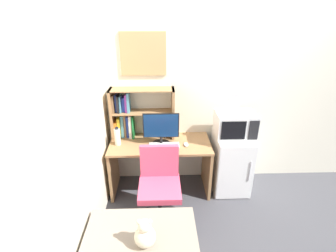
% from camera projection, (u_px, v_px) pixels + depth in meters
% --- Properties ---
extents(wall_back, '(6.40, 0.04, 2.60)m').
position_uv_depth(wall_back, '(258.00, 91.00, 3.34)').
color(wall_back, silver).
rests_on(wall_back, ground_plane).
extents(wall_left, '(0.04, 4.40, 2.60)m').
position_uv_depth(wall_left, '(60.00, 159.00, 1.80)').
color(wall_left, silver).
rests_on(wall_left, ground_plane).
extents(desk, '(1.29, 0.61, 0.72)m').
position_uv_depth(desk, '(160.00, 157.00, 3.33)').
color(desk, '#997047').
rests_on(desk, ground_plane).
extents(hutch_bookshelf, '(0.82, 0.23, 0.66)m').
position_uv_depth(hutch_bookshelf, '(132.00, 114.00, 3.28)').
color(hutch_bookshelf, '#997047').
rests_on(hutch_bookshelf, desk).
extents(monitor, '(0.45, 0.22, 0.42)m').
position_uv_depth(monitor, '(161.00, 128.00, 3.13)').
color(monitor, black).
rests_on(monitor, desk).
extents(keyboard, '(0.38, 0.14, 0.02)m').
position_uv_depth(keyboard, '(164.00, 145.00, 3.16)').
color(keyboard, silver).
rests_on(keyboard, desk).
extents(computer_mouse, '(0.06, 0.11, 0.03)m').
position_uv_depth(computer_mouse, '(186.00, 144.00, 3.17)').
color(computer_mouse, silver).
rests_on(computer_mouse, desk).
extents(water_bottle, '(0.07, 0.07, 0.24)m').
position_uv_depth(water_bottle, '(117.00, 137.00, 3.16)').
color(water_bottle, silver).
rests_on(water_bottle, desk).
extents(mini_fridge, '(0.47, 0.56, 0.81)m').
position_uv_depth(mini_fridge, '(231.00, 162.00, 3.41)').
color(mini_fridge, white).
rests_on(mini_fridge, ground_plane).
extents(microwave, '(0.49, 0.36, 0.31)m').
position_uv_depth(microwave, '(235.00, 124.00, 3.18)').
color(microwave, silver).
rests_on(microwave, mini_fridge).
extents(desk_fan, '(0.17, 0.11, 0.26)m').
position_uv_depth(desk_fan, '(235.00, 102.00, 3.05)').
color(desk_fan, silver).
rests_on(desk_fan, microwave).
extents(desk_chair, '(0.53, 0.53, 0.91)m').
position_uv_depth(desk_chair, '(160.00, 191.00, 2.87)').
color(desk_chair, black).
rests_on(desk_chair, ground_plane).
extents(teddy_bear, '(0.18, 0.18, 0.27)m').
position_uv_depth(teddy_bear, '(145.00, 234.00, 2.03)').
color(teddy_bear, beige).
rests_on(teddy_bear, bed).
extents(wall_corkboard, '(0.56, 0.02, 0.52)m').
position_uv_depth(wall_corkboard, '(143.00, 54.00, 3.06)').
color(wall_corkboard, tan).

